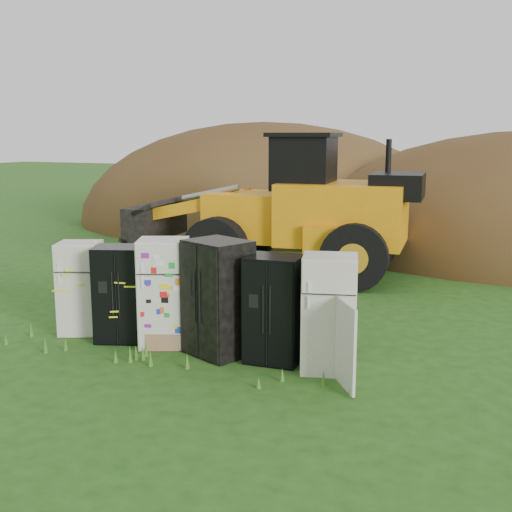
{
  "coord_description": "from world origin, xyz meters",
  "views": [
    {
      "loc": [
        5.15,
        -9.19,
        3.61
      ],
      "look_at": [
        0.26,
        2.0,
        1.3
      ],
      "focal_mm": 45.0,
      "sensor_mm": 36.0,
      "label": 1
    }
  ],
  "objects_px": {
    "fridge_black_right": "(274,309)",
    "fridge_leftmost": "(81,288)",
    "fridge_open_door": "(329,313)",
    "wheel_loader": "(269,204)",
    "fridge_black_side": "(122,294)",
    "fridge_sticker": "(164,292)",
    "fridge_dark_mid": "(218,298)"
  },
  "relations": [
    {
      "from": "fridge_black_right",
      "to": "fridge_leftmost",
      "type": "bearing_deg",
      "value": 176.32
    },
    {
      "from": "fridge_black_right",
      "to": "fridge_open_door",
      "type": "bearing_deg",
      "value": -6.03
    },
    {
      "from": "fridge_leftmost",
      "to": "fridge_black_right",
      "type": "bearing_deg",
      "value": -23.18
    },
    {
      "from": "fridge_leftmost",
      "to": "fridge_black_right",
      "type": "height_order",
      "value": "fridge_black_right"
    },
    {
      "from": "fridge_leftmost",
      "to": "fridge_open_door",
      "type": "distance_m",
      "value": 4.77
    },
    {
      "from": "fridge_black_right",
      "to": "wheel_loader",
      "type": "xyz_separation_m",
      "value": [
        -2.65,
        6.19,
        0.97
      ]
    },
    {
      "from": "fridge_leftmost",
      "to": "fridge_black_side",
      "type": "height_order",
      "value": "same"
    },
    {
      "from": "fridge_black_right",
      "to": "wheel_loader",
      "type": "height_order",
      "value": "wheel_loader"
    },
    {
      "from": "fridge_black_side",
      "to": "fridge_black_right",
      "type": "distance_m",
      "value": 2.89
    },
    {
      "from": "fridge_black_side",
      "to": "wheel_loader",
      "type": "xyz_separation_m",
      "value": [
        0.23,
        6.27,
        0.99
      ]
    },
    {
      "from": "fridge_sticker",
      "to": "fridge_black_side",
      "type": "bearing_deg",
      "value": 161.55
    },
    {
      "from": "wheel_loader",
      "to": "fridge_black_side",
      "type": "bearing_deg",
      "value": -98.23
    },
    {
      "from": "fridge_leftmost",
      "to": "fridge_open_door",
      "type": "xyz_separation_m",
      "value": [
        4.77,
        -0.03,
        0.06
      ]
    },
    {
      "from": "fridge_black_side",
      "to": "fridge_open_door",
      "type": "height_order",
      "value": "fridge_open_door"
    },
    {
      "from": "fridge_leftmost",
      "to": "fridge_black_right",
      "type": "distance_m",
      "value": 3.84
    },
    {
      "from": "fridge_leftmost",
      "to": "fridge_sticker",
      "type": "height_order",
      "value": "fridge_sticker"
    },
    {
      "from": "fridge_black_side",
      "to": "fridge_open_door",
      "type": "distance_m",
      "value": 3.81
    },
    {
      "from": "fridge_sticker",
      "to": "fridge_dark_mid",
      "type": "relative_size",
      "value": 0.97
    },
    {
      "from": "fridge_black_side",
      "to": "wheel_loader",
      "type": "height_order",
      "value": "wheel_loader"
    },
    {
      "from": "fridge_black_side",
      "to": "fridge_open_door",
      "type": "bearing_deg",
      "value": -19.79
    },
    {
      "from": "fridge_sticker",
      "to": "wheel_loader",
      "type": "distance_m",
      "value": 6.28
    },
    {
      "from": "fridge_sticker",
      "to": "fridge_dark_mid",
      "type": "xyz_separation_m",
      "value": [
        1.08,
        -0.07,
        0.03
      ]
    },
    {
      "from": "fridge_leftmost",
      "to": "wheel_loader",
      "type": "height_order",
      "value": "wheel_loader"
    },
    {
      "from": "fridge_dark_mid",
      "to": "wheel_loader",
      "type": "xyz_separation_m",
      "value": [
        -1.68,
        6.25,
        0.87
      ]
    },
    {
      "from": "fridge_black_side",
      "to": "fridge_dark_mid",
      "type": "relative_size",
      "value": 0.88
    },
    {
      "from": "fridge_dark_mid",
      "to": "fridge_black_right",
      "type": "bearing_deg",
      "value": 26.33
    },
    {
      "from": "wheel_loader",
      "to": "fridge_leftmost",
      "type": "bearing_deg",
      "value": -106.96
    },
    {
      "from": "fridge_sticker",
      "to": "fridge_leftmost",
      "type": "bearing_deg",
      "value": 156.28
    },
    {
      "from": "fridge_dark_mid",
      "to": "fridge_black_right",
      "type": "xyz_separation_m",
      "value": [
        0.98,
        0.06,
        -0.1
      ]
    },
    {
      "from": "fridge_leftmost",
      "to": "fridge_open_door",
      "type": "bearing_deg",
      "value": -23.64
    },
    {
      "from": "fridge_dark_mid",
      "to": "wheel_loader",
      "type": "bearing_deg",
      "value": 127.77
    },
    {
      "from": "fridge_leftmost",
      "to": "fridge_sticker",
      "type": "xyz_separation_m",
      "value": [
        1.78,
        0.01,
        0.09
      ]
    }
  ]
}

